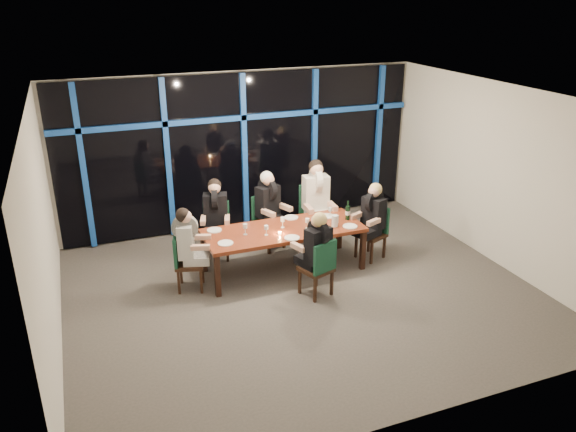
{
  "coord_description": "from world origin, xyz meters",
  "views": [
    {
      "loc": [
        -2.97,
        -7.03,
        4.38
      ],
      "look_at": [
        0.0,
        0.6,
        1.05
      ],
      "focal_mm": 35.0,
      "sensor_mm": 36.0,
      "label": 1
    }
  ],
  "objects_px": {
    "diner_far_right": "(316,191)",
    "diner_near_mid": "(317,241)",
    "diner_end_left": "(188,237)",
    "water_pitcher": "(335,221)",
    "chair_far_left": "(217,227)",
    "chair_far_mid": "(266,218)",
    "wine_bottle": "(348,212)",
    "chair_near_mid": "(320,266)",
    "diner_far_mid": "(269,199)",
    "diner_far_left": "(215,208)",
    "chair_end_right": "(374,229)",
    "chair_end_left": "(184,259)",
    "dining_table": "(284,233)",
    "chair_far_right": "(314,211)",
    "diner_end_right": "(372,210)"
  },
  "relations": [
    {
      "from": "chair_far_right",
      "to": "diner_far_right",
      "type": "xyz_separation_m",
      "value": [
        -0.01,
        -0.09,
        0.43
      ]
    },
    {
      "from": "diner_far_left",
      "to": "diner_end_left",
      "type": "xyz_separation_m",
      "value": [
        -0.67,
        -0.92,
        -0.05
      ]
    },
    {
      "from": "diner_end_left",
      "to": "diner_far_right",
      "type": "bearing_deg",
      "value": -54.84
    },
    {
      "from": "chair_far_mid",
      "to": "diner_far_left",
      "type": "relative_size",
      "value": 1.04
    },
    {
      "from": "chair_end_left",
      "to": "diner_far_mid",
      "type": "distance_m",
      "value": 2.01
    },
    {
      "from": "chair_far_mid",
      "to": "diner_far_left",
      "type": "distance_m",
      "value": 1.03
    },
    {
      "from": "diner_far_mid",
      "to": "diner_end_left",
      "type": "height_order",
      "value": "diner_far_mid"
    },
    {
      "from": "wine_bottle",
      "to": "chair_far_right",
      "type": "bearing_deg",
      "value": 103.39
    },
    {
      "from": "diner_far_right",
      "to": "water_pitcher",
      "type": "distance_m",
      "value": 1.01
    },
    {
      "from": "diner_far_left",
      "to": "diner_end_left",
      "type": "relative_size",
      "value": 1.06
    },
    {
      "from": "chair_near_mid",
      "to": "diner_near_mid",
      "type": "relative_size",
      "value": 1.03
    },
    {
      "from": "diner_far_left",
      "to": "wine_bottle",
      "type": "relative_size",
      "value": 2.81
    },
    {
      "from": "dining_table",
      "to": "diner_far_left",
      "type": "bearing_deg",
      "value": 135.94
    },
    {
      "from": "diner_far_right",
      "to": "diner_near_mid",
      "type": "height_order",
      "value": "diner_far_right"
    },
    {
      "from": "wine_bottle",
      "to": "diner_far_right",
      "type": "bearing_deg",
      "value": 105.28
    },
    {
      "from": "chair_far_left",
      "to": "diner_near_mid",
      "type": "distance_m",
      "value": 2.19
    },
    {
      "from": "chair_end_left",
      "to": "chair_near_mid",
      "type": "xyz_separation_m",
      "value": [
        1.85,
        -0.98,
        0.01
      ]
    },
    {
      "from": "chair_far_right",
      "to": "diner_near_mid",
      "type": "xyz_separation_m",
      "value": [
        -0.76,
        -1.8,
        0.29
      ]
    },
    {
      "from": "chair_near_mid",
      "to": "diner_end_right",
      "type": "height_order",
      "value": "diner_end_right"
    },
    {
      "from": "diner_end_left",
      "to": "water_pitcher",
      "type": "bearing_deg",
      "value": -76.87
    },
    {
      "from": "chair_far_mid",
      "to": "chair_end_left",
      "type": "bearing_deg",
      "value": -171.15
    },
    {
      "from": "chair_far_left",
      "to": "water_pitcher",
      "type": "relative_size",
      "value": 5.03
    },
    {
      "from": "chair_far_right",
      "to": "diner_far_mid",
      "type": "xyz_separation_m",
      "value": [
        -0.86,
        0.04,
        0.33
      ]
    },
    {
      "from": "chair_far_right",
      "to": "wine_bottle",
      "type": "bearing_deg",
      "value": -72.52
    },
    {
      "from": "diner_end_left",
      "to": "chair_near_mid",
      "type": "bearing_deg",
      "value": -101.46
    },
    {
      "from": "chair_near_mid",
      "to": "diner_far_mid",
      "type": "xyz_separation_m",
      "value": [
        -0.12,
        1.91,
        0.42
      ]
    },
    {
      "from": "diner_end_left",
      "to": "water_pitcher",
      "type": "relative_size",
      "value": 4.64
    },
    {
      "from": "chair_far_left",
      "to": "diner_near_mid",
      "type": "height_order",
      "value": "diner_near_mid"
    },
    {
      "from": "chair_far_mid",
      "to": "diner_near_mid",
      "type": "distance_m",
      "value": 1.95
    },
    {
      "from": "chair_far_right",
      "to": "chair_end_right",
      "type": "bearing_deg",
      "value": -49.01
    },
    {
      "from": "dining_table",
      "to": "diner_far_left",
      "type": "relative_size",
      "value": 2.75
    },
    {
      "from": "diner_far_left",
      "to": "diner_end_left",
      "type": "distance_m",
      "value": 1.14
    },
    {
      "from": "chair_far_right",
      "to": "diner_near_mid",
      "type": "relative_size",
      "value": 1.19
    },
    {
      "from": "chair_near_mid",
      "to": "diner_far_right",
      "type": "distance_m",
      "value": 1.99
    },
    {
      "from": "diner_far_mid",
      "to": "diner_far_right",
      "type": "height_order",
      "value": "diner_far_right"
    },
    {
      "from": "wine_bottle",
      "to": "diner_end_right",
      "type": "bearing_deg",
      "value": -11.06
    },
    {
      "from": "chair_far_left",
      "to": "chair_far_mid",
      "type": "xyz_separation_m",
      "value": [
        0.93,
        0.03,
        0.01
      ]
    },
    {
      "from": "chair_far_left",
      "to": "diner_far_right",
      "type": "relative_size",
      "value": 0.92
    },
    {
      "from": "dining_table",
      "to": "chair_end_right",
      "type": "distance_m",
      "value": 1.66
    },
    {
      "from": "chair_far_left",
      "to": "diner_far_left",
      "type": "xyz_separation_m",
      "value": [
        -0.02,
        -0.08,
        0.39
      ]
    },
    {
      "from": "chair_end_left",
      "to": "chair_end_right",
      "type": "relative_size",
      "value": 0.99
    },
    {
      "from": "diner_near_mid",
      "to": "diner_end_right",
      "type": "bearing_deg",
      "value": -168.66
    },
    {
      "from": "diner_end_right",
      "to": "wine_bottle",
      "type": "bearing_deg",
      "value": -122.62
    },
    {
      "from": "diner_end_left",
      "to": "diner_end_right",
      "type": "height_order",
      "value": "diner_end_right"
    },
    {
      "from": "wine_bottle",
      "to": "water_pitcher",
      "type": "relative_size",
      "value": 1.74
    },
    {
      "from": "chair_end_right",
      "to": "diner_far_mid",
      "type": "bearing_deg",
      "value": -143.79
    },
    {
      "from": "chair_far_mid",
      "to": "diner_far_right",
      "type": "xyz_separation_m",
      "value": [
        0.88,
        -0.21,
        0.48
      ]
    },
    {
      "from": "chair_near_mid",
      "to": "wine_bottle",
      "type": "bearing_deg",
      "value": -153.1
    },
    {
      "from": "chair_far_right",
      "to": "diner_far_left",
      "type": "bearing_deg",
      "value": -176.11
    },
    {
      "from": "dining_table",
      "to": "water_pitcher",
      "type": "bearing_deg",
      "value": -14.01
    }
  ]
}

